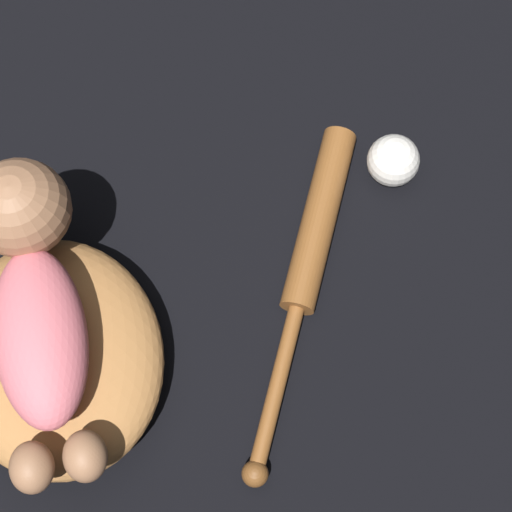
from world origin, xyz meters
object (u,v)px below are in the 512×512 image
baseball_bat (311,252)px  baseball (393,161)px  baseball_glove (41,360)px  baby_figure (33,287)px

baseball_bat → baseball: 0.17m
baseball_glove → baby_figure: bearing=-43.1°
baseball_glove → baseball_bat: size_ratio=0.95×
baby_figure → baseball: baby_figure is taller
baby_figure → baseball_bat: baby_figure is taller
baseball_glove → baseball: (-0.03, -0.52, -0.01)m
baby_figure → baseball: bearing=-99.5°
baseball_glove → baseball: bearing=-93.8°
baseball_bat → baseball_glove: bearing=78.6°
baseball_bat → baseball: baseball is taller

